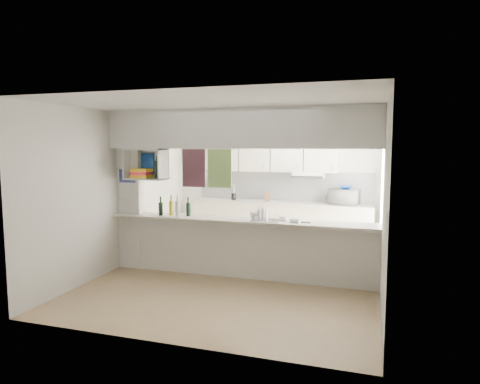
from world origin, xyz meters
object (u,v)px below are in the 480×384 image
at_px(wine_bottles, 174,208).
at_px(bowl, 346,187).
at_px(microwave, 344,197).
at_px(dish_rack, 265,215).

bearing_deg(wine_bottles, bowl, 40.70).
relative_size(microwave, bowl, 2.19).
distance_m(microwave, wine_bottles, 3.32).
bearing_deg(microwave, wine_bottles, 55.47).
bearing_deg(dish_rack, wine_bottles, 175.80).
xyz_separation_m(microwave, dish_rack, (-1.01, -2.17, -0.06)).
bearing_deg(dish_rack, bowl, 61.04).
bearing_deg(microwave, dish_rack, 79.91).
distance_m(bowl, wine_bottles, 3.37).
distance_m(dish_rack, wine_bottles, 1.51).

